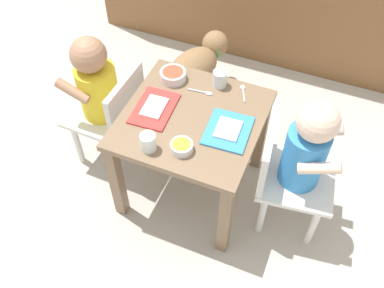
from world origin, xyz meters
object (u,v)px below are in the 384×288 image
(dining_table, at_px, (192,132))
(dog, at_px, (197,64))
(water_cup_right, at_px, (220,79))
(seated_child_left, at_px, (100,90))
(water_cup_left, at_px, (148,143))
(spoon_by_right_tray, at_px, (203,92))
(food_tray_left, at_px, (154,108))
(spoon_by_left_tray, at_px, (243,91))
(veggie_bowl_far, at_px, (182,147))
(veggie_bowl_near, at_px, (173,75))
(seated_child_right, at_px, (302,154))
(food_tray_right, at_px, (228,130))

(dining_table, distance_m, dog, 0.63)
(dog, distance_m, water_cup_right, 0.52)
(seated_child_left, distance_m, water_cup_left, 0.41)
(seated_child_left, bearing_deg, spoon_by_right_tray, 14.63)
(seated_child_left, height_order, spoon_by_right_tray, seated_child_left)
(dining_table, relative_size, food_tray_left, 2.44)
(dog, distance_m, spoon_by_left_tray, 0.56)
(dog, xyz_separation_m, spoon_by_right_tray, (0.20, -0.43, 0.25))
(spoon_by_left_tray, bearing_deg, veggie_bowl_far, -106.44)
(veggie_bowl_near, bearing_deg, dog, 97.86)
(seated_child_right, height_order, food_tray_right, seated_child_right)
(seated_child_left, bearing_deg, dog, 68.47)
(water_cup_left, height_order, water_cup_right, same)
(water_cup_right, bearing_deg, food_tray_right, -62.74)
(seated_child_left, height_order, food_tray_right, seated_child_left)
(seated_child_left, height_order, veggie_bowl_near, seated_child_left)
(seated_child_right, height_order, spoon_by_right_tray, seated_child_right)
(veggie_bowl_near, xyz_separation_m, spoon_by_right_tray, (0.14, -0.03, -0.02))
(spoon_by_left_tray, distance_m, spoon_by_right_tray, 0.16)
(water_cup_right, distance_m, veggie_bowl_far, 0.36)
(veggie_bowl_far, relative_size, spoon_by_right_tray, 0.80)
(seated_child_right, bearing_deg, seated_child_left, 178.51)
(veggie_bowl_far, bearing_deg, food_tray_right, 50.16)
(spoon_by_left_tray, bearing_deg, dining_table, -123.50)
(food_tray_left, xyz_separation_m, spoon_by_right_tray, (0.14, 0.15, -0.00))
(dog, bearing_deg, seated_child_right, -41.79)
(dog, relative_size, water_cup_left, 6.40)
(water_cup_left, relative_size, water_cup_right, 0.99)
(dining_table, bearing_deg, seated_child_left, 175.64)
(dining_table, bearing_deg, spoon_by_right_tray, 94.55)
(food_tray_left, bearing_deg, spoon_by_right_tray, 48.47)
(seated_child_right, relative_size, water_cup_left, 9.82)
(seated_child_left, height_order, food_tray_left, seated_child_left)
(seated_child_right, bearing_deg, food_tray_left, -177.38)
(dog, bearing_deg, spoon_by_left_tray, -47.05)
(food_tray_left, relative_size, water_cup_right, 3.15)
(spoon_by_right_tray, bearing_deg, seated_child_right, -16.61)
(dining_table, distance_m, seated_child_right, 0.42)
(food_tray_left, xyz_separation_m, water_cup_right, (0.18, 0.22, 0.02))
(seated_child_left, relative_size, spoon_by_left_tray, 6.74)
(seated_child_left, xyz_separation_m, veggie_bowl_far, (0.44, -0.19, 0.06))
(water_cup_right, bearing_deg, water_cup_left, -106.10)
(water_cup_left, xyz_separation_m, veggie_bowl_near, (-0.07, 0.36, -0.01))
(veggie_bowl_near, distance_m, veggie_bowl_far, 0.37)
(food_tray_left, distance_m, food_tray_right, 0.29)
(water_cup_left, distance_m, veggie_bowl_far, 0.12)
(dining_table, height_order, veggie_bowl_far, veggie_bowl_far)
(food_tray_right, bearing_deg, veggie_bowl_far, -129.84)
(seated_child_left, height_order, seated_child_right, seated_child_right)
(dining_table, bearing_deg, spoon_by_left_tray, 56.50)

